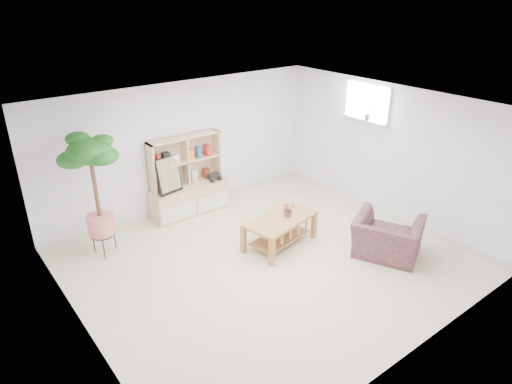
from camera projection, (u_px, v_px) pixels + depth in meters
floor at (269, 264)px, 7.00m from camera, size 5.50×5.00×0.01m
ceiling at (271, 110)px, 6.01m from camera, size 5.50×5.00×0.01m
walls at (270, 192)px, 6.50m from camera, size 5.51×5.01×2.40m
baseboard at (269, 261)px, 6.98m from camera, size 5.50×5.00×0.10m
window at (368, 102)px, 8.13m from camera, size 0.10×0.98×0.68m
window_sill at (364, 120)px, 8.23m from camera, size 0.14×1.00×0.04m
storage_unit at (189, 176)px, 8.27m from camera, size 1.47×0.50×1.47m
poster at (169, 175)px, 7.94m from camera, size 0.49×0.19×0.66m
toy_truck at (214, 176)px, 8.54m from camera, size 0.31×0.22×0.16m
coffee_table at (280, 231)px, 7.42m from camera, size 1.31×0.88×0.49m
table_plant at (288, 209)px, 7.33m from camera, size 0.25×0.23×0.24m
floor_tree at (97, 197)px, 6.87m from camera, size 0.82×0.82×1.98m
armchair at (388, 235)px, 7.06m from camera, size 1.22×1.28×0.74m
sill_plant at (368, 114)px, 8.11m from camera, size 0.14×0.13×0.22m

